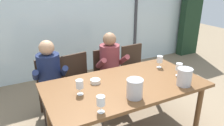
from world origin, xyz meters
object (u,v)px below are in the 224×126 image
person_maroon_top (111,65)px  wine_glass_by_right_taster (101,101)px  wine_glass_center_pour (160,60)px  ice_bucket_primary (135,88)px  wine_glass_by_left_taster (179,67)px  chair_near_curtain (53,84)px  person_navy_polo (50,77)px  chair_left_of_center (78,78)px  dining_table (125,89)px  chair_center (108,71)px  ice_bucket_secondary (185,77)px  wine_glass_near_bucket (80,85)px  tasting_bowl (95,81)px  chair_right_of_center (135,66)px

person_maroon_top → wine_glass_by_right_taster: (-0.74, -1.21, 0.20)m
person_maroon_top → wine_glass_center_pour: size_ratio=6.81×
wine_glass_center_pour → person_maroon_top: bearing=130.3°
ice_bucket_primary → wine_glass_by_left_taster: 0.85m
chair_near_curtain → person_navy_polo: (-0.04, -0.13, 0.17)m
wine_glass_center_pour → wine_glass_by_right_taster: 1.38m
chair_left_of_center → person_maroon_top: (0.51, -0.15, 0.17)m
dining_table → chair_center: 0.99m
person_navy_polo → ice_bucket_secondary: size_ratio=5.43×
person_maroon_top → wine_glass_near_bucket: 1.14m
chair_center → wine_glass_center_pour: size_ratio=4.97×
person_maroon_top → tasting_bowl: 0.82m
chair_left_of_center → ice_bucket_secondary: size_ratio=3.96×
chair_left_of_center → chair_center: same height
ice_bucket_primary → wine_glass_by_left_taster: ice_bucket_primary is taller
person_maroon_top → person_navy_polo: bearing=-175.2°
wine_glass_center_pour → ice_bucket_primary: bearing=-144.9°
chair_near_curtain → wine_glass_near_bucket: 0.99m
person_maroon_top → wine_glass_by_right_taster: person_maroon_top is taller
dining_table → wine_glass_near_bucket: 0.61m
dining_table → person_navy_polo: 1.09m
chair_left_of_center → wine_glass_by_right_taster: bearing=-107.9°
person_navy_polo → person_maroon_top: size_ratio=1.00×
dining_table → chair_left_of_center: 1.00m
wine_glass_by_left_taster → ice_bucket_secondary: bearing=-119.6°
chair_near_curtain → chair_center: bearing=3.0°
dining_table → wine_glass_center_pour: (0.70, 0.22, 0.19)m
dining_table → chair_near_curtain: 1.17m
tasting_bowl → wine_glass_near_bucket: (-0.26, -0.17, 0.09)m
ice_bucket_secondary → wine_glass_by_left_taster: bearing=60.4°
ice_bucket_primary → wine_glass_by_left_taster: size_ratio=1.25×
wine_glass_center_pour → chair_right_of_center: bearing=85.2°
person_navy_polo → wine_glass_center_pour: (1.45, -0.57, 0.20)m
dining_table → wine_glass_by_right_taster: wine_glass_by_right_taster is taller
dining_table → wine_glass_by_left_taster: bearing=-9.3°
chair_near_curtain → ice_bucket_secondary: size_ratio=3.96×
chair_left_of_center → wine_glass_by_left_taster: bearing=-54.2°
person_navy_polo → chair_near_curtain: bearing=76.5°
dining_table → wine_glass_center_pour: 0.76m
chair_right_of_center → wine_glass_center_pour: wine_glass_center_pour is taller
ice_bucket_primary → wine_glass_by_right_taster: bearing=-169.2°
chair_center → wine_glass_near_bucket: (-0.81, -0.94, 0.37)m
dining_table → wine_glass_center_pour: wine_glass_center_pour is taller
chair_near_curtain → ice_bucket_primary: ice_bucket_primary is taller
ice_bucket_secondary → wine_glass_center_pour: size_ratio=1.25×
ice_bucket_primary → chair_near_curtain: bearing=116.4°
dining_table → chair_near_curtain: (-0.70, 0.92, -0.18)m
person_maroon_top → wine_glass_by_right_taster: bearing=-116.5°
chair_near_curtain → ice_bucket_primary: 1.44m
person_maroon_top → wine_glass_near_bucket: size_ratio=6.81×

